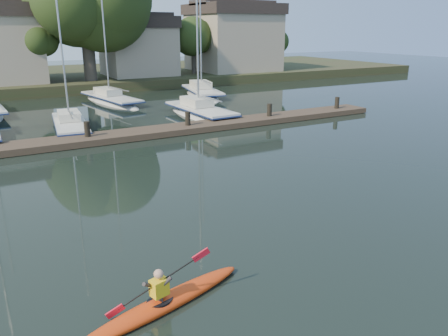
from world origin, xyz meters
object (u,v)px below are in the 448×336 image
sailboat_2 (71,132)px  sailboat_6 (111,105)px  dock (141,133)px  kayak (164,300)px  sailboat_7 (202,98)px  sailboat_3 (200,119)px

sailboat_2 → sailboat_6: sailboat_6 is taller
dock → sailboat_6: 12.89m
kayak → sailboat_2: (1.57, 19.77, -0.34)m
sailboat_7 → sailboat_6: bearing=-171.1°
kayak → sailboat_2: sailboat_2 is taller
sailboat_7 → sailboat_3: bearing=-105.5°
sailboat_3 → sailboat_7: sailboat_7 is taller
kayak → sailboat_3: size_ratio=0.32×
kayak → sailboat_7: size_ratio=0.31×
kayak → dock: kayak is taller
sailboat_7 → dock: bearing=-117.6°
dock → kayak: bearing=-106.8°
sailboat_7 → sailboat_2: bearing=-135.9°
dock → sailboat_2: 5.08m
dock → sailboat_6: sailboat_6 is taller
sailboat_6 → dock: bearing=-107.4°
sailboat_2 → sailboat_3: sailboat_3 is taller
kayak → sailboat_2: 19.83m
sailboat_2 → sailboat_6: 10.14m
kayak → sailboat_6: (6.50, 28.63, -0.35)m
dock → sailboat_3: (5.70, 3.85, -0.41)m
sailboat_2 → sailboat_6: bearing=66.8°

